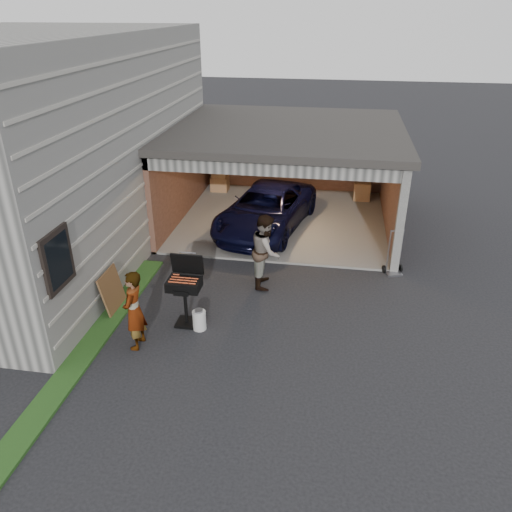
# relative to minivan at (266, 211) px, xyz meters

# --- Properties ---
(ground) EXTENTS (80.00, 80.00, 0.00)m
(ground) POSITION_rel_minivan_xyz_m (-0.33, -5.56, -0.62)
(ground) COLOR black
(ground) RESTS_ON ground
(house) EXTENTS (7.00, 11.00, 5.50)m
(house) POSITION_rel_minivan_xyz_m (-6.33, -1.56, 2.13)
(house) COLOR #474744
(house) RESTS_ON ground
(groundcover_strip) EXTENTS (0.50, 8.00, 0.06)m
(groundcover_strip) POSITION_rel_minivan_xyz_m (-2.58, -6.56, -0.59)
(groundcover_strip) COLOR #193814
(groundcover_strip) RESTS_ON ground
(garage) EXTENTS (6.80, 6.30, 2.90)m
(garage) POSITION_rel_minivan_xyz_m (0.43, 1.23, 1.25)
(garage) COLOR #605E59
(garage) RESTS_ON ground
(minivan) EXTENTS (2.90, 4.75, 1.23)m
(minivan) POSITION_rel_minivan_xyz_m (0.00, 0.00, 0.00)
(minivan) COLOR black
(minivan) RESTS_ON ground
(woman) EXTENTS (0.40, 0.60, 1.64)m
(woman) POSITION_rel_minivan_xyz_m (-1.66, -5.99, 0.20)
(woman) COLOR #A1BCCA
(woman) RESTS_ON ground
(man) EXTENTS (0.74, 0.92, 1.79)m
(man) POSITION_rel_minivan_xyz_m (0.47, -3.16, 0.28)
(man) COLOR #4A2D1D
(man) RESTS_ON ground
(bbq_grill) EXTENTS (0.68, 0.60, 1.51)m
(bbq_grill) POSITION_rel_minivan_xyz_m (-0.93, -5.06, 0.28)
(bbq_grill) COLOR black
(bbq_grill) RESTS_ON ground
(propane_tank) EXTENTS (0.36, 0.36, 0.42)m
(propane_tank) POSITION_rel_minivan_xyz_m (-0.61, -5.23, -0.41)
(propane_tank) COLOR silver
(propane_tank) RESTS_ON ground
(plywood_panel) EXTENTS (0.23, 0.84, 0.93)m
(plywood_panel) POSITION_rel_minivan_xyz_m (-2.67, -4.82, -0.15)
(plywood_panel) COLOR #4E341B
(plywood_panel) RESTS_ON ground
(hand_truck) EXTENTS (0.52, 0.46, 1.17)m
(hand_truck) POSITION_rel_minivan_xyz_m (3.54, -2.08, -0.39)
(hand_truck) COLOR gray
(hand_truck) RESTS_ON ground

